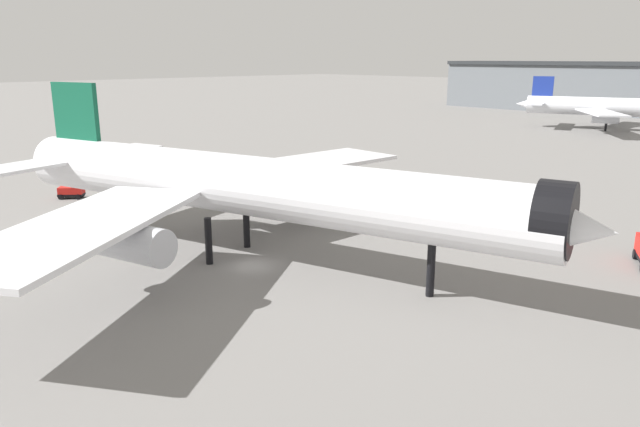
% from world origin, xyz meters
% --- Properties ---
extents(ground, '(900.00, 900.00, 0.00)m').
position_xyz_m(ground, '(0.00, 0.00, 0.00)').
color(ground, slate).
extents(airliner_near_gate, '(59.80, 53.56, 15.72)m').
position_xyz_m(airliner_near_gate, '(-1.85, 0.86, 6.92)').
color(airliner_near_gate, white).
rests_on(airliner_near_gate, ground).
extents(airliner_far_taxiway, '(48.13, 42.95, 13.40)m').
position_xyz_m(airliner_far_taxiway, '(-16.53, 130.09, 5.90)').
color(airliner_far_taxiway, silver).
rests_on(airliner_far_taxiway, ground).
extents(baggage_tug_wing, '(3.36, 3.45, 1.85)m').
position_xyz_m(baggage_tug_wing, '(-38.01, -0.79, 0.97)').
color(baggage_tug_wing, black).
rests_on(baggage_tug_wing, ground).
extents(baggage_cart_trailing, '(2.14, 2.55, 1.82)m').
position_xyz_m(baggage_cart_trailing, '(-12.28, 35.35, 0.98)').
color(baggage_cart_trailing, black).
rests_on(baggage_cart_trailing, ground).
extents(traffic_cone_near_nose, '(0.58, 0.58, 0.72)m').
position_xyz_m(traffic_cone_near_nose, '(-13.01, 32.55, 0.36)').
color(traffic_cone_near_nose, '#F2600C').
rests_on(traffic_cone_near_nose, ground).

